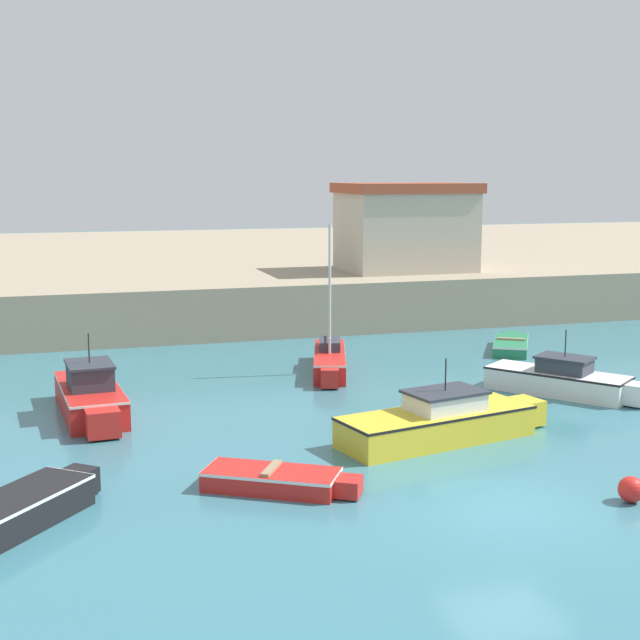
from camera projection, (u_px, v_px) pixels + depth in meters
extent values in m
plane|color=teal|center=(506.00, 510.00, 19.52)|extent=(200.00, 200.00, 0.00)
cube|color=gray|center=(202.00, 268.00, 58.08)|extent=(120.00, 40.00, 2.37)
cube|color=white|center=(557.00, 383.00, 29.72)|extent=(3.99, 4.61, 0.77)
cube|color=white|center=(638.00, 394.00, 28.17)|extent=(1.07, 1.04, 0.65)
cube|color=black|center=(557.00, 372.00, 29.66)|extent=(4.03, 4.65, 0.07)
cube|color=#333842|center=(565.00, 366.00, 29.49)|extent=(1.88, 1.98, 0.46)
cube|color=#2D333D|center=(565.00, 358.00, 29.44)|extent=(2.02, 2.13, 0.08)
cylinder|color=black|center=(566.00, 343.00, 29.36)|extent=(0.04, 0.04, 0.90)
cube|color=black|center=(79.00, 481.00, 20.37)|extent=(0.94, 0.93, 0.58)
cube|color=yellow|center=(436.00, 426.00, 24.47)|extent=(5.83, 2.98, 0.85)
cube|color=yellow|center=(524.00, 411.00, 26.02)|extent=(1.01, 1.14, 0.72)
cube|color=black|center=(437.00, 413.00, 24.41)|extent=(5.89, 3.01, 0.07)
cube|color=silver|center=(445.00, 402.00, 24.50)|extent=(2.20, 1.75, 0.47)
cube|color=#2D333D|center=(445.00, 392.00, 24.45)|extent=(2.38, 1.87, 0.08)
cylinder|color=black|center=(446.00, 374.00, 24.37)|extent=(0.04, 0.04, 0.90)
cube|color=red|center=(271.00, 480.00, 20.76)|extent=(3.31, 2.68, 0.47)
cube|color=red|center=(348.00, 486.00, 20.31)|extent=(0.84, 0.89, 0.40)
cube|color=white|center=(271.00, 472.00, 20.72)|extent=(3.35, 2.70, 0.07)
cube|color=#997F5B|center=(271.00, 468.00, 20.71)|extent=(0.72, 1.02, 0.08)
cube|color=red|center=(90.00, 399.00, 27.28)|extent=(2.06, 4.95, 0.88)
cube|color=red|center=(103.00, 423.00, 24.71)|extent=(0.98, 0.83, 0.75)
cube|color=white|center=(90.00, 387.00, 27.21)|extent=(2.08, 5.00, 0.07)
cube|color=#333842|center=(90.00, 376.00, 26.93)|extent=(1.39, 1.79, 0.68)
cube|color=#2D333D|center=(89.00, 364.00, 26.86)|extent=(1.48, 1.94, 0.08)
cylinder|color=black|center=(89.00, 348.00, 26.78)|extent=(0.04, 0.04, 0.90)
cube|color=#237A4C|center=(511.00, 345.00, 36.90)|extent=(2.90, 3.63, 0.46)
cube|color=#237A4C|center=(513.00, 337.00, 38.84)|extent=(0.93, 0.89, 0.39)
cube|color=white|center=(511.00, 341.00, 36.87)|extent=(2.92, 3.67, 0.07)
cube|color=#997F5B|center=(511.00, 339.00, 36.86)|extent=(1.07, 0.75, 0.08)
cube|color=red|center=(330.00, 361.00, 33.12)|extent=(2.55, 5.08, 0.75)
cube|color=red|center=(330.00, 378.00, 30.41)|extent=(0.74, 0.67, 0.64)
cube|color=white|center=(330.00, 353.00, 33.06)|extent=(2.57, 5.14, 0.07)
cylinder|color=silver|center=(330.00, 289.00, 32.30)|extent=(0.10, 0.10, 4.76)
cylinder|color=silver|center=(330.00, 334.00, 33.58)|extent=(0.74, 2.16, 0.08)
cube|color=#333842|center=(330.00, 344.00, 33.52)|extent=(1.20, 1.66, 0.36)
sphere|color=red|center=(631.00, 489.00, 19.95)|extent=(0.59, 0.59, 0.59)
cube|color=#BCB29E|center=(405.00, 232.00, 45.36)|extent=(6.22, 4.78, 3.92)
cube|color=#9E472D|center=(406.00, 188.00, 45.00)|extent=(6.53, 5.02, 0.50)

